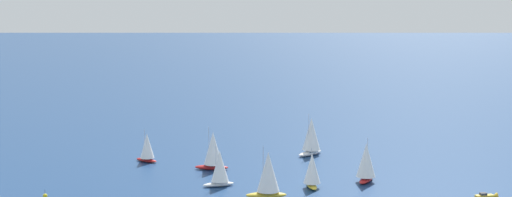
# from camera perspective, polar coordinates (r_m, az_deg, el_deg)

# --- Properties ---
(sailboat_near_centre) EXTENTS (10.57, 7.06, 13.15)m
(sailboat_near_centre) POSITION_cam_1_polar(r_m,az_deg,el_deg) (178.58, 0.96, -6.06)
(sailboat_near_centre) COLOR gold
(sailboat_near_centre) RESTS_ON ground_plane
(sailboat_far_port) EXTENTS (5.44, 8.41, 10.45)m
(sailboat_far_port) POSITION_cam_1_polar(r_m,az_deg,el_deg) (188.31, 4.48, -5.72)
(sailboat_far_port) COLOR gold
(sailboat_far_port) RESTS_ON ground_plane
(sailboat_far_stbd) EXTENTS (8.55, 4.98, 10.82)m
(sailboat_far_stbd) POSITION_cam_1_polar(r_m,az_deg,el_deg) (189.63, -2.91, -5.56)
(sailboat_far_stbd) COLOR white
(sailboat_far_stbd) RESTS_ON ground_plane
(sailboat_offshore) EXTENTS (9.93, 7.24, 12.57)m
(sailboat_offshore) POSITION_cam_1_polar(r_m,az_deg,el_deg) (207.56, -3.45, -4.14)
(sailboat_offshore) COLOR #B21E1E
(sailboat_offshore) RESTS_ON ground_plane
(motorboat_trailing) EXTENTS (5.91, 2.41, 1.67)m
(motorboat_trailing) POSITION_cam_1_polar(r_m,az_deg,el_deg) (189.15, 17.95, -7.39)
(motorboat_trailing) COLOR gold
(motorboat_trailing) RESTS_ON ground_plane
(sailboat_mid_cluster) EXTENTS (10.69, 7.55, 13.42)m
(sailboat_mid_cluster) POSITION_cam_1_polar(r_m,az_deg,el_deg) (226.70, 4.42, -3.00)
(sailboat_mid_cluster) COLOR white
(sailboat_mid_cluster) RESTS_ON ground_plane
(sailboat_outer_ring_b) EXTENTS (8.65, 8.29, 12.08)m
(sailboat_outer_ring_b) POSITION_cam_1_polar(r_m,az_deg,el_deg) (195.60, 8.76, -5.05)
(sailboat_outer_ring_b) COLOR #B21E1E
(sailboat_outer_ring_b) RESTS_ON ground_plane
(sailboat_outer_ring_c) EXTENTS (6.34, 7.52, 9.97)m
(sailboat_outer_ring_c) POSITION_cam_1_polar(r_m,az_deg,el_deg) (219.35, -8.68, -3.87)
(sailboat_outer_ring_c) COLOR #B21E1E
(sailboat_outer_ring_c) RESTS_ON ground_plane
(marker_buoy) EXTENTS (1.10, 1.10, 2.10)m
(marker_buoy) POSITION_cam_1_polar(r_m,az_deg,el_deg) (188.00, -16.45, -7.44)
(marker_buoy) COLOR yellow
(marker_buoy) RESTS_ON ground_plane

